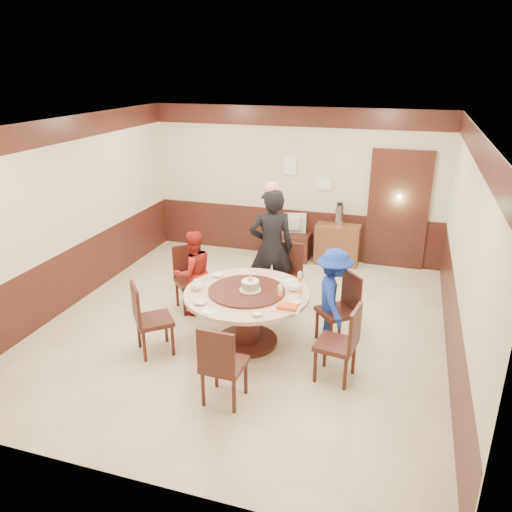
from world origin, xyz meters
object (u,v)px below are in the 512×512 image
(banquet_table, at_px, (247,307))
(side_cabinet, at_px, (337,244))
(person_standing, at_px, (271,248))
(thermos, at_px, (339,215))
(person_red, at_px, (193,273))
(birthday_cake, at_px, (250,285))
(shrimp_platter, at_px, (287,308))
(television, at_px, (288,224))
(tv_stand, at_px, (288,246))
(person_blue, at_px, (333,297))

(banquet_table, height_order, side_cabinet, banquet_table)
(banquet_table, bearing_deg, person_standing, 90.63)
(side_cabinet, relative_size, thermos, 2.11)
(person_standing, bearing_deg, person_red, 8.92)
(banquet_table, height_order, birthday_cake, birthday_cake)
(person_standing, xyz_separation_m, thermos, (0.72, 2.01, 0.02))
(birthday_cake, xyz_separation_m, shrimp_platter, (0.58, -0.34, -0.07))
(person_standing, bearing_deg, banquet_table, 68.80)
(person_red, bearing_deg, side_cabinet, -171.05)
(person_red, bearing_deg, thermos, -171.13)
(shrimp_platter, relative_size, thermos, 0.79)
(shrimp_platter, xyz_separation_m, side_cabinet, (0.08, 3.56, -0.40))
(television, bearing_deg, person_standing, 84.62)
(banquet_table, height_order, thermos, thermos)
(person_red, height_order, tv_stand, person_red)
(shrimp_platter, relative_size, tv_stand, 0.35)
(tv_stand, relative_size, television, 1.27)
(person_red, relative_size, person_blue, 0.98)
(banquet_table, relative_size, side_cabinet, 2.04)
(person_red, bearing_deg, television, -154.59)
(banquet_table, relative_size, thermos, 4.29)
(person_blue, height_order, birthday_cake, person_blue)
(banquet_table, relative_size, birthday_cake, 5.80)
(person_blue, bearing_deg, person_red, 66.87)
(banquet_table, xyz_separation_m, shrimp_platter, (0.62, -0.33, 0.24))
(banquet_table, xyz_separation_m, person_blue, (1.06, 0.39, 0.12))
(birthday_cake, bearing_deg, person_blue, 20.68)
(person_standing, distance_m, thermos, 2.14)
(thermos, bearing_deg, television, -178.18)
(person_red, relative_size, thermos, 3.37)
(birthday_cake, xyz_separation_m, side_cabinet, (0.65, 3.22, -0.47))
(birthday_cake, height_order, television, birthday_cake)
(person_blue, relative_size, tv_stand, 1.54)
(banquet_table, relative_size, person_red, 1.27)
(banquet_table, height_order, person_blue, person_blue)
(person_red, distance_m, birthday_cake, 1.25)
(person_blue, bearing_deg, tv_stand, 7.70)
(person_red, height_order, thermos, person_red)
(banquet_table, bearing_deg, side_cabinet, 77.79)
(person_blue, relative_size, shrimp_platter, 4.37)
(banquet_table, height_order, television, television)
(side_cabinet, bearing_deg, shrimp_platter, -91.22)
(birthday_cake, bearing_deg, tv_stand, 95.12)
(tv_stand, relative_size, side_cabinet, 1.06)
(person_red, distance_m, television, 2.70)
(person_red, height_order, side_cabinet, person_red)
(banquet_table, distance_m, television, 3.21)
(person_standing, distance_m, television, 2.01)
(person_standing, relative_size, shrimp_platter, 6.16)
(shrimp_platter, bearing_deg, birthday_cake, 149.46)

